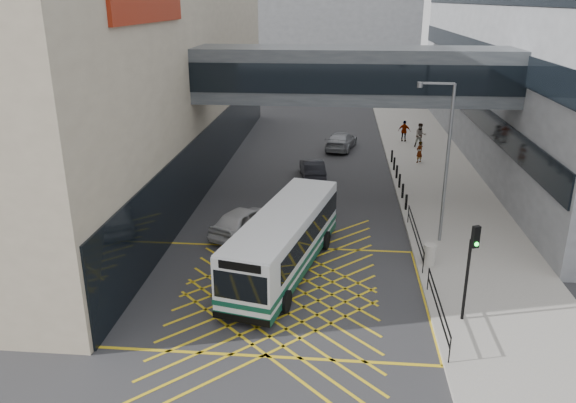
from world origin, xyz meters
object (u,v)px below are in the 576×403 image
(car_dark, at_px, (312,169))
(car_silver, at_px, (341,140))
(street_lamp, at_px, (444,154))
(pedestrian_c, at_px, (404,131))
(pedestrian_a, at_px, (419,152))
(car_white, at_px, (244,221))
(litter_bin, at_px, (430,254))
(bus, at_px, (285,239))
(pedestrian_b, at_px, (420,135))
(traffic_light, at_px, (471,260))

(car_dark, bearing_deg, car_silver, -112.88)
(street_lamp, distance_m, pedestrian_c, 21.15)
(car_dark, bearing_deg, pedestrian_a, -161.00)
(street_lamp, height_order, pedestrian_a, street_lamp)
(car_white, relative_size, litter_bin, 4.99)
(bus, xyz_separation_m, litter_bin, (6.50, 0.92, -0.88))
(car_white, height_order, pedestrian_a, pedestrian_a)
(pedestrian_a, bearing_deg, pedestrian_b, -137.65)
(traffic_light, bearing_deg, car_dark, 86.63)
(pedestrian_a, bearing_deg, bus, 26.05)
(car_dark, relative_size, traffic_light, 1.11)
(traffic_light, xyz_separation_m, pedestrian_b, (1.71, 26.53, -1.55))
(pedestrian_a, bearing_deg, traffic_light, 47.65)
(bus, relative_size, pedestrian_c, 5.85)
(car_silver, height_order, traffic_light, traffic_light)
(car_silver, relative_size, pedestrian_c, 2.71)
(car_dark, relative_size, pedestrian_a, 2.72)
(car_dark, xyz_separation_m, pedestrian_b, (8.33, 8.82, 0.46))
(traffic_light, distance_m, litter_bin, 5.19)
(car_silver, distance_m, street_lamp, 19.35)
(car_dark, bearing_deg, car_white, 63.44)
(car_silver, xyz_separation_m, pedestrian_b, (6.40, 0.67, 0.38))
(car_silver, xyz_separation_m, traffic_light, (4.69, -25.86, 1.93))
(litter_bin, distance_m, pedestrian_c, 23.66)
(bus, distance_m, car_silver, 22.19)
(pedestrian_b, distance_m, pedestrian_c, 2.13)
(traffic_light, bearing_deg, pedestrian_b, 62.46)
(car_silver, xyz_separation_m, pedestrian_a, (5.75, -3.97, 0.20))
(car_silver, distance_m, traffic_light, 26.35)
(traffic_light, height_order, pedestrian_b, traffic_light)
(bus, distance_m, street_lamp, 8.71)
(pedestrian_c, bearing_deg, car_white, 79.06)
(car_silver, distance_m, pedestrian_c, 5.87)
(bus, height_order, car_silver, bus)
(street_lamp, xyz_separation_m, litter_bin, (-0.74, -2.78, -3.98))
(traffic_light, distance_m, pedestrian_a, 21.98)
(car_white, distance_m, pedestrian_c, 23.05)
(bus, height_order, traffic_light, traffic_light)
(bus, xyz_separation_m, car_white, (-2.53, 3.91, -0.76))
(car_white, relative_size, traffic_light, 1.23)
(pedestrian_b, bearing_deg, car_dark, -140.49)
(traffic_light, relative_size, litter_bin, 4.06)
(car_white, height_order, car_silver, car_white)
(car_white, bearing_deg, traffic_light, 166.19)
(traffic_light, height_order, litter_bin, traffic_light)
(pedestrian_c, bearing_deg, pedestrian_b, 136.63)
(bus, height_order, pedestrian_b, bus)
(traffic_light, xyz_separation_m, litter_bin, (-0.63, 4.73, -2.04))
(pedestrian_a, distance_m, pedestrian_c, 6.48)
(car_white, distance_m, car_dark, 10.44)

